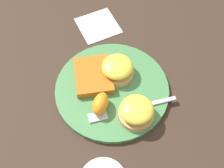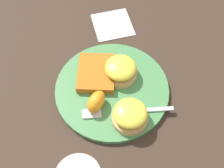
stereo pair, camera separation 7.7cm
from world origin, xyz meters
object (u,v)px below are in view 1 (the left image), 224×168
sandwich_benedict_right (117,69)px  hashbrown_patty (94,76)px  fork (127,110)px  orange_wedge (100,104)px  sandwich_benedict_left (137,111)px

sandwich_benedict_right → hashbrown_patty: 0.06m
fork → orange_wedge: bearing=-112.0°
orange_wedge → hashbrown_patty: bearing=175.4°
hashbrown_patty → sandwich_benedict_right: bearing=83.9°
orange_wedge → sandwich_benedict_left: bearing=59.3°
sandwich_benedict_left → orange_wedge: sandwich_benedict_left is taller
fork → hashbrown_patty: bearing=-155.7°
hashbrown_patty → orange_wedge: size_ratio=1.89×
sandwich_benedict_left → fork: sandwich_benedict_left is taller
sandwich_benedict_right → fork: sandwich_benedict_right is taller
sandwich_benedict_left → sandwich_benedict_right: (-0.13, -0.01, 0.00)m
sandwich_benedict_right → fork: (0.11, -0.01, -0.02)m
fork → sandwich_benedict_left: bearing=37.9°
sandwich_benedict_left → hashbrown_patty: 0.15m
hashbrown_patty → fork: bearing=24.3°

